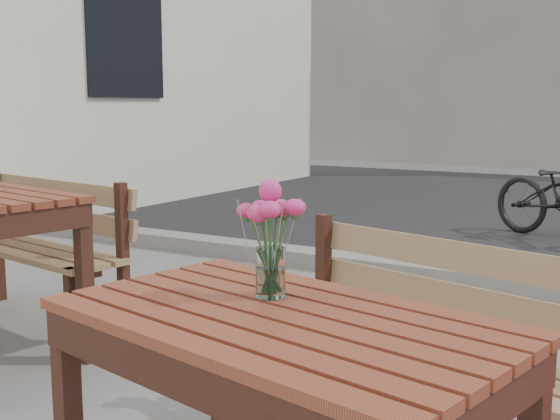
% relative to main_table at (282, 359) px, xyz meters
% --- Properties ---
extents(main_table, '(1.26, 0.89, 0.71)m').
position_rel_main_table_xyz_m(main_table, '(0.00, 0.00, 0.00)').
color(main_table, maroon).
rests_on(main_table, ground).
extents(main_bench, '(1.36, 0.70, 0.81)m').
position_rel_main_table_xyz_m(main_bench, '(0.17, 0.78, -0.10)').
color(main_bench, '#96764D').
rests_on(main_bench, ground).
extents(main_vase, '(0.17, 0.17, 0.31)m').
position_rel_main_table_xyz_m(main_vase, '(-0.10, 0.12, 0.31)').
color(main_vase, white).
rests_on(main_vase, main_table).
extents(second_bench, '(1.42, 0.62, 0.85)m').
position_rel_main_table_xyz_m(second_bench, '(-2.25, 1.19, -0.08)').
color(second_bench, '#96764D').
rests_on(second_bench, ground).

